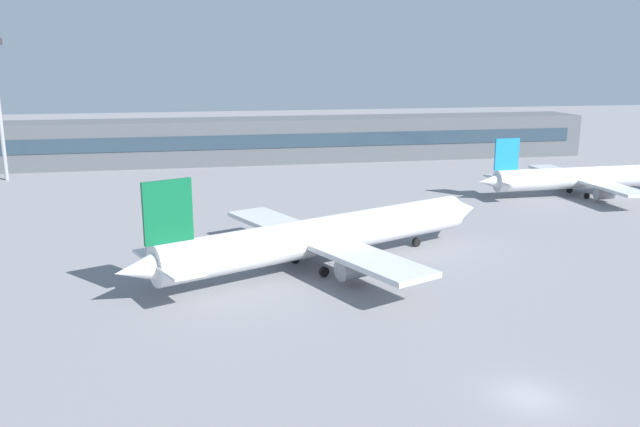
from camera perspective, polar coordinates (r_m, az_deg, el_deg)
ground_plane at (r=79.82m, az=3.96°, el=-1.91°), size 400.00×400.00×0.00m
terminal_building at (r=138.35m, az=-2.73°, el=6.53°), size 128.87×12.13×9.00m
airplane_near at (r=67.09m, az=0.68°, el=-1.90°), size 41.75×30.05×10.93m
airplane_mid at (r=111.01m, az=22.70°, el=2.94°), size 38.09×26.48×9.42m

